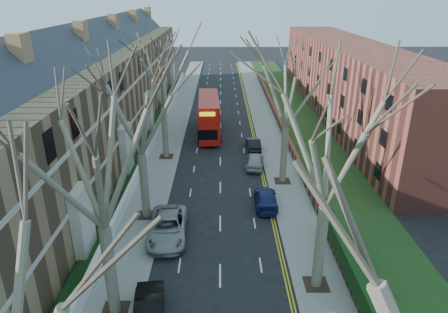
{
  "coord_description": "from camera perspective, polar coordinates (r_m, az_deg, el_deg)",
  "views": [
    {
      "loc": [
        0.09,
        -10.92,
        16.17
      ],
      "look_at": [
        0.33,
        21.01,
        2.98
      ],
      "focal_mm": 32.0,
      "sensor_mm": 36.0,
      "label": 1
    }
  ],
  "objects": [
    {
      "name": "terrace_left",
      "position": [
        45.38,
        -18.21,
        7.76
      ],
      "size": [
        9.7,
        78.0,
        13.6
      ],
      "color": "olive",
      "rests_on": "ground"
    },
    {
      "name": "car_right_near",
      "position": [
        32.76,
        5.97,
        -5.99
      ],
      "size": [
        1.94,
        4.48,
        1.28
      ],
      "primitive_type": "imported",
      "rotation": [
        0.0,
        0.0,
        3.11
      ],
      "color": "navy",
      "rests_on": "ground"
    },
    {
      "name": "car_right_mid",
      "position": [
        39.69,
        4.47,
        -0.58
      ],
      "size": [
        2.15,
        4.27,
        1.4
      ],
      "primitive_type": "imported",
      "rotation": [
        0.0,
        0.0,
        3.02
      ],
      "color": "#9DA1A6",
      "rests_on": "ground"
    },
    {
      "name": "grass_verge_right",
      "position": [
        53.45,
        10.85,
        4.59
      ],
      "size": [
        6.0,
        102.0,
        0.06
      ],
      "color": "#193312",
      "rests_on": "ground"
    },
    {
      "name": "car_left_mid",
      "position": [
        22.69,
        -10.65,
        -21.02
      ],
      "size": [
        2.0,
        4.44,
        1.41
      ],
      "primitive_type": "imported",
      "rotation": [
        0.0,
        0.0,
        0.12
      ],
      "color": "black",
      "rests_on": "ground"
    },
    {
      "name": "front_wall_left",
      "position": [
        45.38,
        -10.23,
        2.03
      ],
      "size": [
        0.3,
        78.0,
        1.0
      ],
      "color": "white",
      "rests_on": "ground"
    },
    {
      "name": "pavement_left",
      "position": [
        52.81,
        -7.06,
        4.5
      ],
      "size": [
        3.0,
        102.0,
        0.12
      ],
      "primitive_type": "cube",
      "color": "slate",
      "rests_on": "ground"
    },
    {
      "name": "flats_right",
      "position": [
        57.75,
        17.37,
        10.26
      ],
      "size": [
        13.97,
        54.0,
        10.0
      ],
      "color": "brown",
      "rests_on": "ground"
    },
    {
      "name": "car_left_far",
      "position": [
        28.88,
        -8.03,
        -9.98
      ],
      "size": [
        2.85,
        5.83,
        1.59
      ],
      "primitive_type": "imported",
      "rotation": [
        0.0,
        0.0,
        0.04
      ],
      "color": "gray",
      "rests_on": "ground"
    },
    {
      "name": "tree_left_mid",
      "position": [
        19.07,
        -18.09,
        0.99
      ],
      "size": [
        10.5,
        10.5,
        14.71
      ],
      "color": "brown",
      "rests_on": "ground"
    },
    {
      "name": "pavement_right",
      "position": [
        52.79,
        6.03,
        4.54
      ],
      "size": [
        3.0,
        102.0,
        0.12
      ],
      "primitive_type": "cube",
      "color": "slate",
      "rests_on": "ground"
    },
    {
      "name": "car_right_far",
      "position": [
        44.26,
        4.19,
        1.83
      ],
      "size": [
        1.56,
        3.95,
        1.28
      ],
      "primitive_type": "imported",
      "rotation": [
        0.0,
        0.0,
        3.19
      ],
      "color": "black",
      "rests_on": "ground"
    },
    {
      "name": "tree_left_far",
      "position": [
        28.4,
        -12.3,
        7.8
      ],
      "size": [
        10.15,
        10.15,
        14.22
      ],
      "color": "brown",
      "rests_on": "ground"
    },
    {
      "name": "double_decker_bus",
      "position": [
        48.61,
        -2.17,
        5.7
      ],
      "size": [
        3.03,
        10.69,
        4.45
      ],
      "rotation": [
        0.0,
        0.0,
        3.18
      ],
      "color": "#AC150C",
      "rests_on": "ground"
    },
    {
      "name": "tree_right_far",
      "position": [
        34.11,
        9.19,
        10.43
      ],
      "size": [
        10.15,
        10.15,
        14.22
      ],
      "color": "brown",
      "rests_on": "ground"
    },
    {
      "name": "tree_right_mid",
      "position": [
        20.81,
        15.24,
        3.1
      ],
      "size": [
        10.5,
        10.5,
        14.71
      ],
      "color": "brown",
      "rests_on": "ground"
    },
    {
      "name": "tree_left_dist",
      "position": [
        39.9,
        -8.99,
        12.63
      ],
      "size": [
        10.5,
        10.5,
        14.71
      ],
      "color": "brown",
      "rests_on": "ground"
    }
  ]
}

